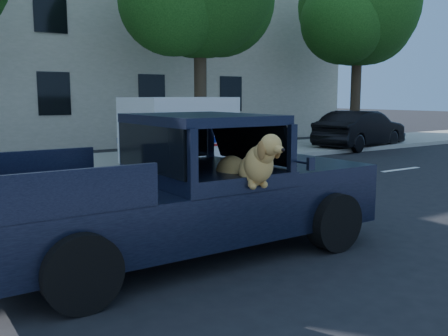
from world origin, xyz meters
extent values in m
plane|color=black|center=(0.00, 0.00, 0.00)|extent=(120.00, 120.00, 0.00)
cube|color=gray|center=(0.00, 9.20, 0.07)|extent=(60.00, 4.00, 0.15)
cylinder|color=#332619|center=(5.00, 9.60, 2.20)|extent=(0.44, 0.44, 4.40)
sphere|color=#11390E|center=(3.80, 9.30, 5.20)|extent=(3.60, 3.60, 3.60)
sphere|color=#11390E|center=(6.00, 9.90, 5.50)|extent=(4.00, 4.00, 4.00)
cylinder|color=#332619|center=(13.00, 9.60, 2.20)|extent=(0.44, 0.44, 4.40)
sphere|color=#11390E|center=(13.00, 9.60, 6.00)|extent=(5.20, 5.20, 5.20)
sphere|color=#11390E|center=(11.80, 9.30, 5.20)|extent=(3.60, 3.60, 3.60)
sphere|color=#11390E|center=(14.00, 9.90, 5.50)|extent=(4.00, 4.00, 4.00)
cube|color=beige|center=(3.00, 16.50, 4.50)|extent=(26.00, 6.00, 9.00)
cube|color=black|center=(-1.00, 0.12, 0.64)|extent=(5.25, 2.03, 0.67)
cube|color=black|center=(0.87, 0.13, 1.05)|extent=(1.52, 2.02, 0.16)
cube|color=black|center=(-0.74, 0.12, 1.82)|extent=(1.57, 1.94, 0.12)
cube|color=black|center=(0.07, 0.13, 1.46)|extent=(0.26, 1.74, 0.57)
cube|color=black|center=(-0.54, -0.33, 0.83)|extent=(0.56, 0.56, 0.38)
cube|color=black|center=(0.07, -1.14, 1.29)|extent=(0.10, 0.05, 0.16)
cube|color=silver|center=(2.99, 6.88, 0.50)|extent=(4.05, 2.39, 0.45)
cube|color=silver|center=(2.64, 6.81, 1.40)|extent=(3.34, 2.25, 1.36)
cube|color=silver|center=(4.46, 7.15, 1.04)|extent=(1.11, 1.79, 0.63)
cube|color=navy|center=(2.80, 5.96, 0.90)|extent=(3.03, 0.58, 0.16)
cube|color=#9E0F0F|center=(2.80, 5.96, 0.76)|extent=(3.03, 0.58, 0.06)
imported|color=black|center=(11.54, 7.99, 0.76)|extent=(2.48, 4.87, 1.53)
camera|label=1|loc=(-4.22, -5.58, 2.12)|focal=40.00mm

